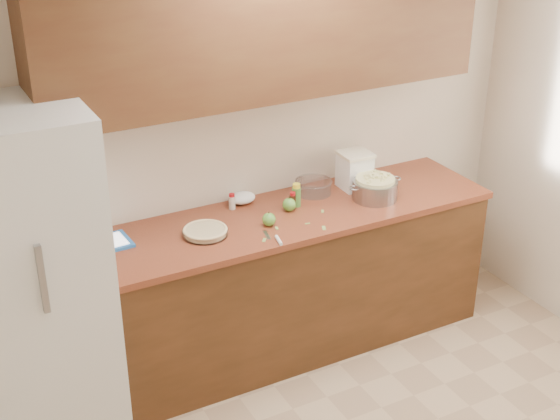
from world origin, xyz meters
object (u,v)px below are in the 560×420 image
pie (205,232)px  flour_canister (355,170)px  colander (375,189)px  tablet (105,244)px

pie → flour_canister: (1.08, 0.16, 0.10)m
colander → tablet: bearing=173.6°
colander → tablet: 1.64m
pie → flour_canister: 1.10m
pie → tablet: bearing=165.0°
pie → colander: 1.10m
flour_canister → colander: bearing=-84.6°
flour_canister → tablet: 1.61m
pie → tablet: 0.55m
tablet → pie: bearing=-18.0°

